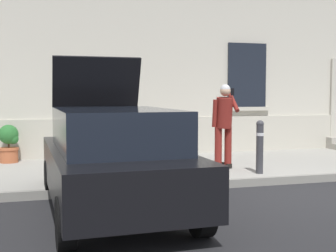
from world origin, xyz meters
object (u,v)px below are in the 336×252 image
at_px(hatchback_car_black, 113,158).
at_px(planter_terracotta, 9,143).
at_px(person_on_phone, 224,121).
at_px(planter_cream, 107,140).
at_px(bollard_near_person, 260,145).

relative_size(hatchback_car_black, planter_terracotta, 4.77).
bearing_deg(person_on_phone, planter_cream, 134.87).
bearing_deg(planter_terracotta, person_on_phone, -26.19).
distance_m(person_on_phone, planter_terracotta, 4.86).
relative_size(person_on_phone, planter_cream, 2.03).
height_order(person_on_phone, planter_cream, person_on_phone).
bearing_deg(person_on_phone, hatchback_car_black, -140.77).
bearing_deg(person_on_phone, planter_terracotta, 152.23).
bearing_deg(hatchback_car_black, person_on_phone, 40.81).
bearing_deg(bollard_near_person, person_on_phone, 121.53).
bearing_deg(planter_terracotta, planter_cream, -2.65).
bearing_deg(planter_cream, planter_terracotta, 177.35).
xyz_separation_m(bollard_near_person, person_on_phone, (-0.45, 0.73, 0.44)).
height_order(bollard_near_person, person_on_phone, person_on_phone).
bearing_deg(planter_cream, bollard_near_person, -46.90).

